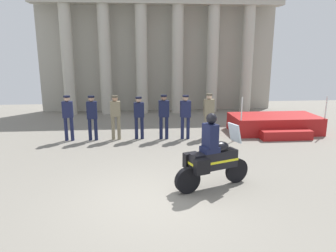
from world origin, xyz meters
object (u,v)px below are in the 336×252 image
(motorcycle_with_rider, at_px, (211,157))
(officer_in_row_3, at_px, (139,114))
(officer_in_row_2, at_px, (115,114))
(officer_in_row_6, at_px, (209,112))
(officer_in_row_1, at_px, (92,114))
(officer_in_row_0, at_px, (68,114))
(reviewing_stand, at_px, (275,124))
(officer_in_row_5, at_px, (185,113))
(officer_in_row_4, at_px, (164,113))

(motorcycle_with_rider, bearing_deg, officer_in_row_3, 89.77)
(officer_in_row_2, relative_size, officer_in_row_6, 0.98)
(officer_in_row_6, height_order, motorcycle_with_rider, motorcycle_with_rider)
(officer_in_row_1, relative_size, officer_in_row_6, 0.98)
(officer_in_row_1, bearing_deg, officer_in_row_0, -7.14)
(officer_in_row_1, bearing_deg, motorcycle_with_rider, 121.57)
(reviewing_stand, relative_size, officer_in_row_5, 2.09)
(reviewing_stand, relative_size, officer_in_row_6, 2.05)
(reviewing_stand, distance_m, officer_in_row_0, 8.33)
(officer_in_row_3, bearing_deg, officer_in_row_4, 168.23)
(reviewing_stand, bearing_deg, officer_in_row_4, -172.50)
(officer_in_row_3, xyz_separation_m, officer_in_row_4, (0.95, -0.10, 0.04))
(officer_in_row_0, xyz_separation_m, motorcycle_with_rider, (4.41, -4.67, -0.22))
(officer_in_row_2, distance_m, officer_in_row_6, 3.59)
(reviewing_stand, relative_size, officer_in_row_2, 2.09)
(reviewing_stand, height_order, officer_in_row_5, officer_in_row_5)
(officer_in_row_1, xyz_separation_m, officer_in_row_5, (3.52, -0.12, -0.00))
(officer_in_row_0, distance_m, officer_in_row_2, 1.76)
(officer_in_row_0, distance_m, officer_in_row_3, 2.65)
(officer_in_row_2, relative_size, officer_in_row_4, 0.99)
(officer_in_row_0, bearing_deg, officer_in_row_2, 174.18)
(officer_in_row_2, bearing_deg, reviewing_stand, 179.08)
(motorcycle_with_rider, bearing_deg, officer_in_row_2, 98.73)
(reviewing_stand, distance_m, officer_in_row_1, 7.44)
(officer_in_row_0, distance_m, officer_in_row_5, 4.42)
(officer_in_row_4, height_order, officer_in_row_6, officer_in_row_6)
(officer_in_row_0, height_order, officer_in_row_2, officer_in_row_0)
(officer_in_row_0, relative_size, motorcycle_with_rider, 0.86)
(officer_in_row_4, bearing_deg, officer_in_row_0, -7.06)
(reviewing_stand, height_order, officer_in_row_4, officer_in_row_4)
(officer_in_row_3, height_order, officer_in_row_4, officer_in_row_4)
(officer_in_row_2, height_order, officer_in_row_4, officer_in_row_4)
(officer_in_row_1, relative_size, officer_in_row_2, 1.00)
(officer_in_row_3, xyz_separation_m, officer_in_row_6, (2.70, -0.03, 0.06))
(officer_in_row_0, xyz_separation_m, officer_in_row_5, (4.42, -0.14, -0.01))
(officer_in_row_1, bearing_deg, officer_in_row_2, 175.53)
(officer_in_row_2, xyz_separation_m, motorcycle_with_rider, (2.65, -4.66, -0.21))
(officer_in_row_6, bearing_deg, officer_in_row_0, -5.85)
(officer_in_row_4, distance_m, officer_in_row_6, 1.76)
(reviewing_stand, bearing_deg, motorcycle_with_rider, -126.72)
(officer_in_row_1, xyz_separation_m, officer_in_row_3, (1.76, 0.03, -0.04))
(reviewing_stand, distance_m, officer_in_row_5, 3.98)
(officer_in_row_1, xyz_separation_m, motorcycle_with_rider, (3.52, -4.65, -0.21))
(officer_in_row_1, xyz_separation_m, officer_in_row_2, (0.87, 0.02, 0.00))
(motorcycle_with_rider, bearing_deg, officer_in_row_6, 57.71)
(officer_in_row_2, bearing_deg, officer_in_row_6, 174.14)
(reviewing_stand, distance_m, motorcycle_with_rider, 6.50)
(officer_in_row_2, xyz_separation_m, officer_in_row_4, (1.83, -0.09, 0.01))
(officer_in_row_1, height_order, officer_in_row_3, officer_in_row_1)
(officer_in_row_3, relative_size, officer_in_row_6, 0.94)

